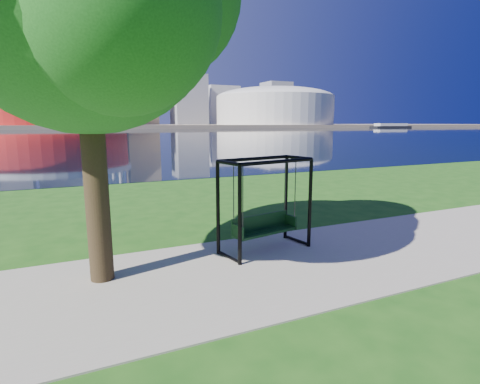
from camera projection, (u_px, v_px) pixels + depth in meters
ground at (250, 261)px, 8.04m from camera, size 900.00×900.00×0.00m
path at (261, 268)px, 7.59m from camera, size 120.00×4.00×0.03m
river at (81, 134)px, 99.25m from camera, size 900.00×180.00×0.02m
far_bank at (71, 126)px, 281.52m from camera, size 900.00×228.00×2.00m
stadium at (52, 103)px, 211.54m from camera, size 83.00×83.00×32.00m
arena at (275, 105)px, 270.58m from camera, size 84.00×84.00×26.56m
skyline at (61, 80)px, 285.44m from camera, size 392.00×66.00×96.50m
swing at (265, 207)px, 8.50m from camera, size 2.24×1.30×2.15m
barge at (391, 126)px, 251.08m from camera, size 29.38×9.30×2.90m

